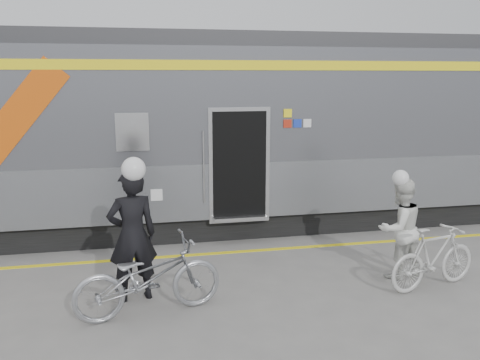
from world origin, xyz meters
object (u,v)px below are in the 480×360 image
object	(u,v)px
woman	(399,228)
bicycle_right	(434,257)
man	(132,236)
bicycle_left	(148,277)

from	to	relation	value
woman	bicycle_right	bearing A→B (deg)	105.24
man	woman	world-z (taller)	man
man	bicycle_left	xyz separation A→B (m)	(0.20, -0.55, -0.44)
man	bicycle_left	world-z (taller)	man
man	bicycle_left	bearing A→B (deg)	98.41
man	bicycle_left	size ratio (longest dim) A/B	0.95
man	woman	bearing A→B (deg)	168.60
bicycle_right	woman	bearing A→B (deg)	15.24
man	bicycle_left	distance (m)	0.73
bicycle_left	woman	bearing A→B (deg)	-93.67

